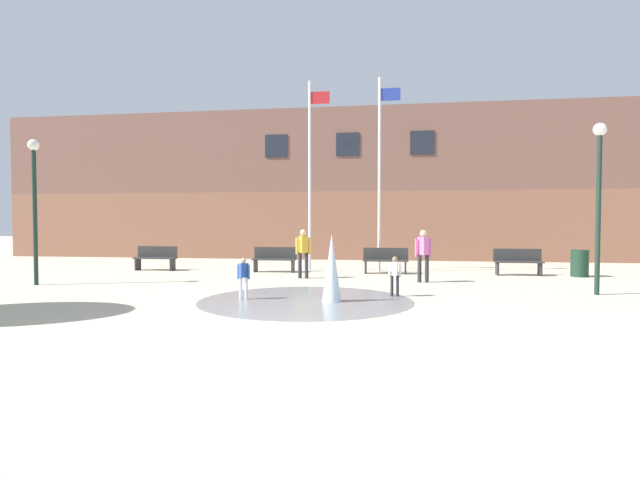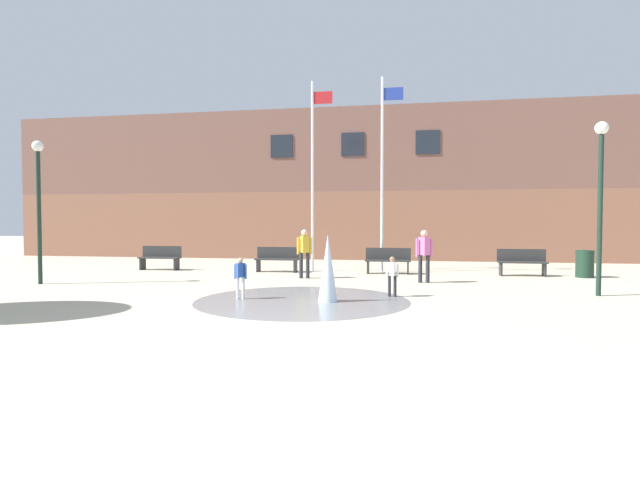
# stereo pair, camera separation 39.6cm
# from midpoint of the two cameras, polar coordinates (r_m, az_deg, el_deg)

# --- Properties ---
(ground_plane) EXTENTS (100.00, 100.00, 0.00)m
(ground_plane) POSITION_cam_midpoint_polar(r_m,az_deg,el_deg) (8.01, -8.19, -11.17)
(ground_plane) COLOR #BCB299
(library_building) EXTENTS (36.00, 6.05, 7.37)m
(library_building) POSITION_cam_midpoint_polar(r_m,az_deg,el_deg) (27.06, 4.89, 5.99)
(library_building) COLOR brown
(library_building) RESTS_ON ground
(splash_fountain) EXTENTS (5.00, 5.00, 1.56)m
(splash_fountain) POSITION_cam_midpoint_polar(r_m,az_deg,el_deg) (11.55, 0.73, -4.67)
(splash_fountain) COLOR gray
(splash_fountain) RESTS_ON ground
(park_bench_far_left) EXTENTS (1.60, 0.44, 0.91)m
(park_bench_far_left) POSITION_cam_midpoint_polar(r_m,az_deg,el_deg) (20.02, -17.26, -1.90)
(park_bench_far_left) COLOR #28282D
(park_bench_far_left) RESTS_ON ground
(park_bench_under_left_flagpole) EXTENTS (1.60, 0.44, 0.91)m
(park_bench_under_left_flagpole) POSITION_cam_midpoint_polar(r_m,az_deg,el_deg) (18.39, -4.29, -2.16)
(park_bench_under_left_flagpole) COLOR #28282D
(park_bench_under_left_flagpole) RESTS_ON ground
(park_bench_under_right_flagpole) EXTENTS (1.60, 0.44, 0.91)m
(park_bench_under_right_flagpole) POSITION_cam_midpoint_polar(r_m,az_deg,el_deg) (17.88, 8.41, -2.30)
(park_bench_under_right_flagpole) COLOR #28282D
(park_bench_under_right_flagpole) RESTS_ON ground
(park_bench_near_trashcan) EXTENTS (1.60, 0.44, 0.91)m
(park_bench_near_trashcan) POSITION_cam_midpoint_polar(r_m,az_deg,el_deg) (18.39, 22.66, -2.31)
(park_bench_near_trashcan) COLOR #28282D
(park_bench_near_trashcan) RESTS_ON ground
(child_in_fountain) EXTENTS (0.31, 0.22, 0.99)m
(child_in_fountain) POSITION_cam_midpoint_polar(r_m,az_deg,el_deg) (12.39, 9.17, -3.77)
(child_in_fountain) COLOR #28282D
(child_in_fountain) RESTS_ON ground
(adult_near_bench) EXTENTS (0.50, 0.39, 1.59)m
(adult_near_bench) POSITION_cam_midpoint_polar(r_m,az_deg,el_deg) (15.39, 12.53, -1.33)
(adult_near_bench) COLOR #28282D
(adult_near_bench) RESTS_ON ground
(adult_in_red) EXTENTS (0.50, 0.39, 1.59)m
(adult_in_red) POSITION_cam_midpoint_polar(r_m,az_deg,el_deg) (16.22, -1.10, -1.11)
(adult_in_red) COLOR #28282D
(adult_in_red) RESTS_ON ground
(child_running) EXTENTS (0.31, 0.24, 0.99)m
(child_running) POSITION_cam_midpoint_polar(r_m,az_deg,el_deg) (11.98, -8.14, -3.96)
(child_running) COLOR silver
(child_running) RESTS_ON ground
(flagpole_left) EXTENTS (0.80, 0.10, 7.06)m
(flagpole_left) POSITION_cam_midpoint_polar(r_m,az_deg,el_deg) (18.77, -0.16, 7.98)
(flagpole_left) COLOR silver
(flagpole_left) RESTS_ON ground
(flagpole_right) EXTENTS (0.80, 0.10, 7.09)m
(flagpole_right) POSITION_cam_midpoint_polar(r_m,az_deg,el_deg) (18.49, 7.83, 8.10)
(flagpole_right) COLOR silver
(flagpole_right) RESTS_ON ground
(lamp_post_left_lane) EXTENTS (0.32, 0.32, 4.22)m
(lamp_post_left_lane) POSITION_cam_midpoint_polar(r_m,az_deg,el_deg) (16.78, -28.90, 4.86)
(lamp_post_left_lane) COLOR #192D23
(lamp_post_left_lane) RESTS_ON ground
(lamp_post_right_lane) EXTENTS (0.32, 0.32, 4.30)m
(lamp_post_right_lane) POSITION_cam_midpoint_polar(r_m,az_deg,el_deg) (14.26, 30.10, 5.57)
(lamp_post_right_lane) COLOR #192D23
(lamp_post_right_lane) RESTS_ON ground
(trash_can) EXTENTS (0.56, 0.56, 0.90)m
(trash_can) POSITION_cam_midpoint_polar(r_m,az_deg,el_deg) (18.76, 28.54, -2.41)
(trash_can) COLOR #193323
(trash_can) RESTS_ON ground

